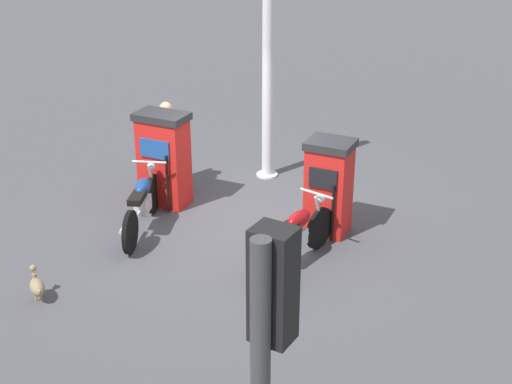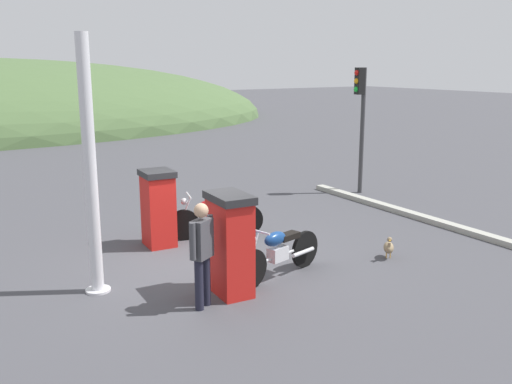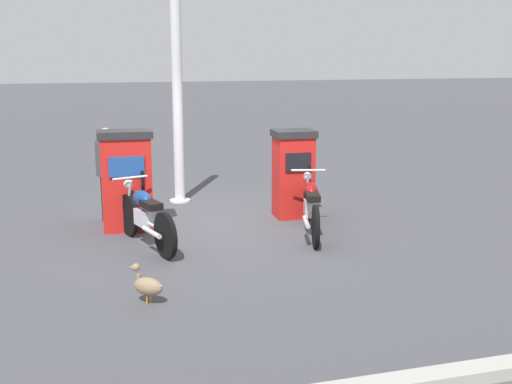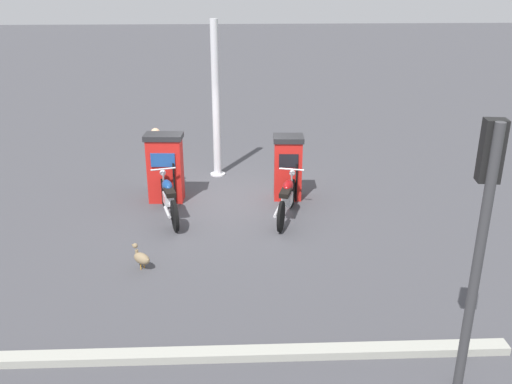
% 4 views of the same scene
% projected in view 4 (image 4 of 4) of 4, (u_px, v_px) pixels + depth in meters
% --- Properties ---
extents(ground_plane, '(120.00, 120.00, 0.00)m').
position_uv_depth(ground_plane, '(228.00, 203.00, 12.87)').
color(ground_plane, '#424247').
extents(fuel_pump_near, '(0.64, 0.91, 1.63)m').
position_uv_depth(fuel_pump_near, '(165.00, 167.00, 12.72)').
color(fuel_pump_near, red).
rests_on(fuel_pump_near, ground).
extents(fuel_pump_far, '(0.68, 0.74, 1.54)m').
position_uv_depth(fuel_pump_far, '(288.00, 167.00, 12.89)').
color(fuel_pump_far, red).
rests_on(fuel_pump_far, ground).
extents(motorcycle_near_pump, '(2.01, 0.72, 0.97)m').
position_uv_depth(motorcycle_near_pump, '(168.00, 198.00, 11.90)').
color(motorcycle_near_pump, black).
rests_on(motorcycle_near_pump, ground).
extents(motorcycle_far_pump, '(1.97, 0.80, 0.97)m').
position_uv_depth(motorcycle_far_pump, '(287.00, 197.00, 11.89)').
color(motorcycle_far_pump, black).
rests_on(motorcycle_far_pump, ground).
extents(attendant_person, '(0.54, 0.37, 1.61)m').
position_uv_depth(attendant_person, '(157.00, 156.00, 13.25)').
color(attendant_person, '#1E1E2D').
rests_on(attendant_person, ground).
extents(wandering_duck, '(0.39, 0.40, 0.46)m').
position_uv_depth(wandering_duck, '(141.00, 258.00, 9.82)').
color(wandering_duck, '#847051').
rests_on(wandering_duck, ground).
extents(roadside_traffic_light, '(0.39, 0.27, 3.48)m').
position_uv_depth(roadside_traffic_light, '(483.00, 214.00, 6.23)').
color(roadside_traffic_light, '#38383A').
rests_on(roadside_traffic_light, ground).
extents(canopy_support_pole, '(0.40, 0.40, 4.05)m').
position_uv_depth(canopy_support_pole, '(216.00, 104.00, 14.04)').
color(canopy_support_pole, silver).
rests_on(canopy_support_pole, ground).
extents(road_edge_kerb, '(0.39, 7.75, 0.12)m').
position_uv_depth(road_edge_kerb, '(233.00, 354.00, 7.52)').
color(road_edge_kerb, '#9E9E93').
rests_on(road_edge_kerb, ground).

